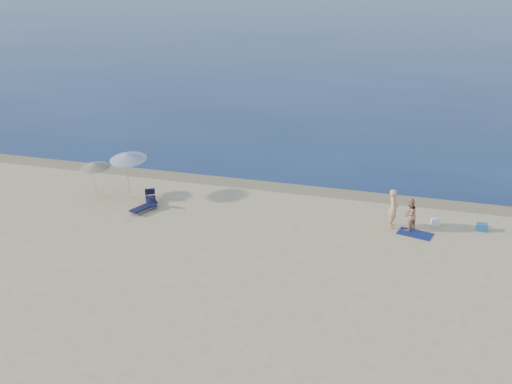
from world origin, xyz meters
TOP-DOWN VIEW (x-y plane):
  - sea at (0.00, 100.00)m, footprint 240.00×160.00m
  - wet_sand_strip at (0.00, 19.40)m, footprint 240.00×1.60m
  - person_left at (3.27, 15.85)m, footprint 0.51×0.74m
  - person_right at (4.07, 15.71)m, footprint 0.94×1.00m
  - beach_towel at (4.42, 15.35)m, footprint 1.77×1.24m
  - white_bag at (5.30, 16.63)m, footprint 0.45×0.41m
  - blue_cooler at (7.49, 16.60)m, footprint 0.51×0.37m
  - umbrella_near at (-10.72, 15.98)m, footprint 2.11×2.13m
  - umbrella_far at (-12.41, 15.39)m, footprint 1.89×1.90m
  - lounger_left at (-9.19, 15.21)m, footprint 1.23×1.66m
  - lounger_right at (-9.17, 14.33)m, footprint 1.07×1.62m

SIDE VIEW (x-z plane):
  - wet_sand_strip at x=0.00m, z-range 0.00..0.00m
  - sea at x=0.00m, z-range 0.00..0.01m
  - beach_towel at x=4.42m, z-range 0.00..0.03m
  - white_bag at x=5.30m, z-range 0.00..0.32m
  - blue_cooler at x=7.49m, z-range 0.00..0.36m
  - lounger_right at x=-9.17m, z-range -0.09..0.59m
  - lounger_left at x=-9.19m, z-range -0.10..0.61m
  - person_right at x=4.07m, z-range 0.00..1.63m
  - person_left at x=3.27m, z-range 0.00..1.96m
  - umbrella_far at x=-12.41m, z-range 0.77..2.86m
  - umbrella_near at x=-10.72m, z-range 0.97..3.57m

